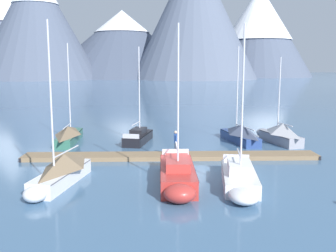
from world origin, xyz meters
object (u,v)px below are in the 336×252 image
Objects in this scene: sailboat_mid_dock_port at (140,136)px; sailboat_mid_dock_starboard at (178,175)px; sailboat_second_berth at (61,171)px; person_on_dock at (176,141)px; sailboat_outer_slip at (240,133)px; sailboat_far_berth at (240,178)px; sailboat_nearest_berth at (70,134)px; sailboat_end_of_dock at (279,133)px.

sailboat_mid_dock_port is 0.93× the size of sailboat_mid_dock_starboard.
person_on_dock is (7.06, 5.34, 0.47)m from sailboat_second_berth.
sailboat_mid_dock_port is at bearing 172.15° from sailboat_outer_slip.
sailboat_far_berth is (4.87, -13.47, 0.01)m from sailboat_mid_dock_port.
sailboat_end_of_dock is (17.72, -2.33, 0.12)m from sailboat_nearest_berth.
sailboat_end_of_dock is (3.23, -0.75, 0.06)m from sailboat_outer_slip.
sailboat_mid_dock_starboard is 1.20× the size of sailboat_end_of_dock.
sailboat_outer_slip is at bearing 166.89° from sailboat_end_of_dock.
sailboat_nearest_berth is 1.16× the size of sailboat_end_of_dock.
sailboat_second_berth is (1.23, -12.23, 0.08)m from sailboat_nearest_berth.
sailboat_end_of_dock is (10.13, 10.79, 0.22)m from sailboat_mid_dock_starboard.
sailboat_outer_slip is (8.51, -1.17, 0.26)m from sailboat_mid_dock_port.
sailboat_end_of_dock is at bearing -13.11° from sailboat_outer_slip.
sailboat_mid_dock_port is at bearing 170.69° from sailboat_end_of_dock.
sailboat_mid_dock_port is (5.99, -0.40, -0.20)m from sailboat_nearest_berth.
sailboat_nearest_berth is at bearing 140.27° from person_on_dock.
sailboat_mid_dock_port is 8.59m from sailboat_outer_slip.
sailboat_mid_dock_starboard is 13.45m from sailboat_outer_slip.
person_on_dock is (8.29, -6.89, 0.55)m from sailboat_nearest_berth.
sailboat_second_berth is 1.02× the size of sailboat_far_berth.
sailboat_second_berth is 17.01m from sailboat_outer_slip.
sailboat_second_berth is at bearing -149.02° from sailboat_end_of_dock.
sailboat_outer_slip is (14.49, -1.58, 0.06)m from sailboat_nearest_berth.
sailboat_nearest_berth is at bearing 128.05° from sailboat_far_berth.
sailboat_nearest_berth is 6.00m from sailboat_mid_dock_port.
sailboat_mid_dock_starboard is 6.30m from person_on_dock.
sailboat_mid_dock_starboard is 1.01× the size of sailboat_far_berth.
sailboat_nearest_berth is at bearing 120.05° from sailboat_mid_dock_starboard.
sailboat_nearest_berth reaches higher than person_on_dock.
sailboat_mid_dock_starboard reaches higher than sailboat_end_of_dock.
sailboat_far_berth is 1.19× the size of sailboat_end_of_dock.
sailboat_mid_dock_port is 0.94× the size of sailboat_far_berth.
sailboat_mid_dock_starboard is (1.60, -12.71, 0.10)m from sailboat_mid_dock_port.
sailboat_mid_dock_starboard is at bearing -82.82° from sailboat_mid_dock_port.
sailboat_far_berth is 13.43m from sailboat_end_of_dock.
sailboat_second_berth is 1.02× the size of sailboat_mid_dock_starboard.
sailboat_mid_dock_starboard reaches higher than sailboat_far_berth.
sailboat_end_of_dock is (11.73, -1.92, 0.32)m from sailboat_mid_dock_port.
sailboat_mid_dock_port is 6.92m from person_on_dock.
sailboat_second_berth is at bearing 172.07° from sailboat_mid_dock_starboard.
sailboat_mid_dock_starboard reaches higher than person_on_dock.
sailboat_mid_dock_starboard is 3.36m from sailboat_far_berth.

